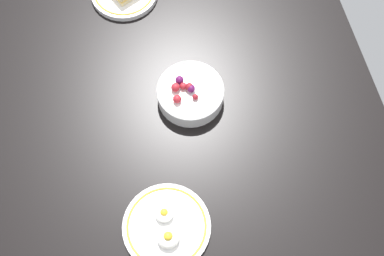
% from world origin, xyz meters
% --- Properties ---
extents(dining_table, '(1.58, 0.97, 0.04)m').
position_xyz_m(dining_table, '(0.00, 0.00, 0.02)').
color(dining_table, black).
rests_on(dining_table, ground).
extents(plate_eggs, '(0.20, 0.20, 0.05)m').
position_xyz_m(plate_eggs, '(0.22, -0.10, 0.05)').
color(plate_eggs, white).
rests_on(plate_eggs, dining_table).
extents(bowl_berries, '(0.17, 0.17, 0.06)m').
position_xyz_m(bowl_berries, '(-0.09, 0.01, 0.07)').
color(bowl_berries, white).
rests_on(bowl_berries, dining_table).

